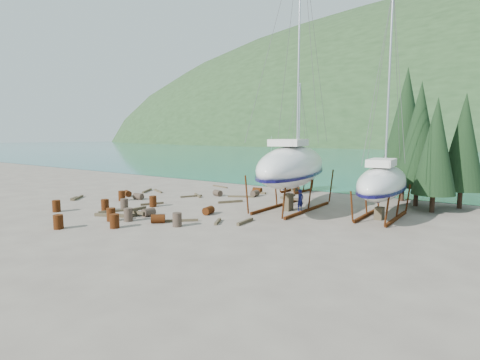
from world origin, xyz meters
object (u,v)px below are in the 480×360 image
Objects in this scene: large_sailboat_far at (383,182)px; worker at (300,200)px; large_sailboat_near at (293,166)px; small_sailboat_shore at (297,174)px.

worker is (-5.73, -0.96, -1.70)m from large_sailboat_far.
small_sailboat_shore is (-4.04, 8.63, -1.60)m from large_sailboat_near.
large_sailboat_near is 6.64m from large_sailboat_far.
small_sailboat_shore is at bearing 100.98° from large_sailboat_near.
large_sailboat_far reaches higher than small_sailboat_shore.
small_sailboat_shore is 6.64× the size of worker.
large_sailboat_near is 2.71m from worker.
large_sailboat_near is at bearing -178.96° from large_sailboat_far.
large_sailboat_far is 6.06m from worker.
small_sailboat_shore is at bearing 137.70° from large_sailboat_far.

